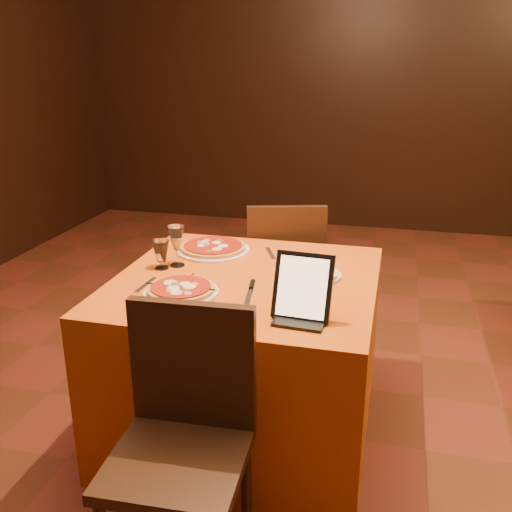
% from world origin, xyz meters
% --- Properties ---
extents(floor, '(6.00, 7.00, 0.01)m').
position_xyz_m(floor, '(0.00, 0.00, -0.01)').
color(floor, '#5E2D19').
rests_on(floor, ground).
extents(wall_back, '(6.00, 0.01, 2.80)m').
position_xyz_m(wall_back, '(0.00, 3.50, 1.40)').
color(wall_back, black).
rests_on(wall_back, floor).
extents(main_table, '(1.10, 1.10, 0.75)m').
position_xyz_m(main_table, '(-0.43, -0.02, 0.38)').
color(main_table, '#C8510C').
rests_on(main_table, floor).
extents(chair_main_near, '(0.48, 0.48, 0.91)m').
position_xyz_m(chair_main_near, '(-0.43, -0.85, 0.46)').
color(chair_main_near, '#30200F').
rests_on(chair_main_near, floor).
extents(chair_main_far, '(0.55, 0.55, 0.91)m').
position_xyz_m(chair_main_far, '(-0.43, 0.80, 0.46)').
color(chair_main_far, black).
rests_on(chair_main_far, floor).
extents(pizza_near, '(0.30, 0.30, 0.03)m').
position_xyz_m(pizza_near, '(-0.64, -0.26, 0.77)').
color(pizza_near, white).
rests_on(pizza_near, main_table).
extents(pizza_far, '(0.35, 0.35, 0.03)m').
position_xyz_m(pizza_far, '(-0.68, 0.28, 0.77)').
color(pizza_far, white).
rests_on(pizza_far, main_table).
extents(cutlet_dish, '(0.25, 0.25, 0.03)m').
position_xyz_m(cutlet_dish, '(-0.16, 0.06, 0.76)').
color(cutlet_dish, white).
rests_on(cutlet_dish, main_table).
extents(wine_glass, '(0.08, 0.08, 0.19)m').
position_xyz_m(wine_glass, '(-0.77, 0.05, 0.84)').
color(wine_glass, '#E7D183').
rests_on(wine_glass, main_table).
extents(water_glass, '(0.09, 0.09, 0.13)m').
position_xyz_m(water_glass, '(-0.83, -0.00, 0.81)').
color(water_glass, white).
rests_on(water_glass, main_table).
extents(tablet, '(0.22, 0.12, 0.24)m').
position_xyz_m(tablet, '(-0.14, -0.35, 0.87)').
color(tablet, black).
rests_on(tablet, main_table).
extents(knife, '(0.06, 0.25, 0.01)m').
position_xyz_m(knife, '(-0.37, -0.19, 0.75)').
color(knife, '#B4B6BB').
rests_on(knife, main_table).
extents(fork_near, '(0.03, 0.17, 0.01)m').
position_xyz_m(fork_near, '(-0.81, -0.21, 0.75)').
color(fork_near, '#B9B9C0').
rests_on(fork_near, main_table).
extents(fork_far, '(0.09, 0.17, 0.01)m').
position_xyz_m(fork_far, '(-0.40, 0.31, 0.75)').
color(fork_far, silver).
rests_on(fork_far, main_table).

